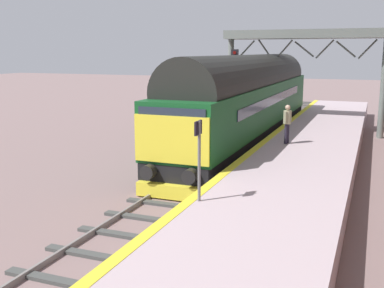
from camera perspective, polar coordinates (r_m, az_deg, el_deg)
ground_plane at (r=18.14m, az=0.97°, el=-4.28°), size 140.00×140.00×0.00m
track_main at (r=18.13m, az=0.97°, el=-4.11°), size 2.50×60.00×0.15m
station_platform at (r=17.13m, az=12.35°, el=-3.74°), size 4.00×44.00×1.01m
diesel_locomotive at (r=24.49m, az=6.94°, el=5.63°), size 2.74×20.25×4.68m
signal_post_near at (r=28.88m, az=5.21°, el=7.65°), size 0.44×0.22×4.97m
platform_number_sign at (r=11.99m, az=0.83°, el=-0.58°), size 0.10×0.44×2.11m
waiting_passenger at (r=20.10m, az=11.55°, el=2.83°), size 0.40×0.50×1.64m
overhead_footbridge at (r=28.56m, az=13.58°, el=12.06°), size 9.30×2.00×6.07m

